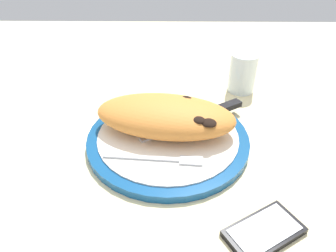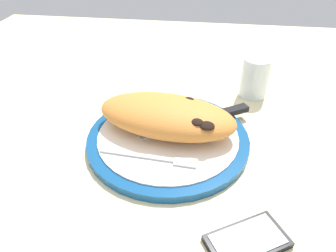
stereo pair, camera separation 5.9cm
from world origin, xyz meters
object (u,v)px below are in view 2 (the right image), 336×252
smartphone (247,241)px  knife (212,117)px  plate (168,138)px  fork (157,158)px  calzone (167,116)px  water_glass (254,80)px

smartphone → knife: bearing=101.3°
plate → smartphone: size_ratio=2.49×
fork → smartphone: size_ratio=1.40×
calzone → smartphone: 27.02cm
fork → water_glass: water_glass is taller
plate → knife: (8.35, 6.52, 1.44)cm
fork → smartphone: bearing=-42.5°
plate → knife: bearing=38.0°
fork → smartphone: fork is taller
plate → water_glass: 27.59cm
plate → smartphone: plate is taller
water_glass → knife: bearing=-123.3°
plate → calzone: size_ratio=1.09×
plate → knife: 10.69cm
fork → plate: bearing=82.5°
calzone → knife: calzone is taller
fork → knife: size_ratio=0.81×
plate → fork: size_ratio=1.78×
knife → calzone: bearing=-151.2°
knife → smartphone: bearing=-78.7°
knife → smartphone: 27.95cm
knife → water_glass: size_ratio=2.29×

